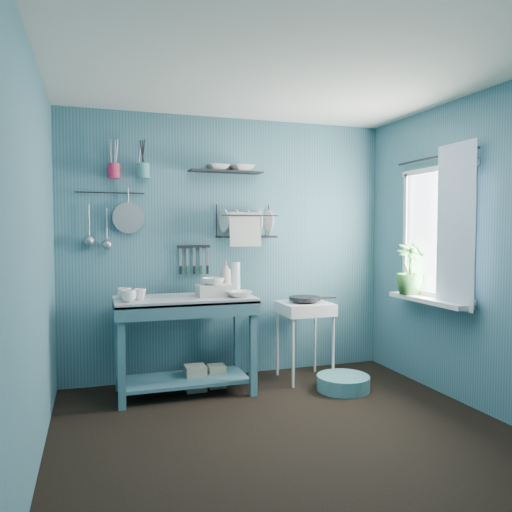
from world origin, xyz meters
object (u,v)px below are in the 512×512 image
object	(u,v)px
wash_tub	(213,290)
potted_plant	(410,269)
mug_mid	(140,294)
water_bottle	(235,277)
mug_right	(125,294)
storage_tin_large	(195,378)
mug_left	(128,296)
storage_tin_small	(216,376)
frying_pan	(305,298)
utensil_cup_teal	(143,171)
colander	(128,218)
hotplate_stand	(305,341)
floor_basin	(343,383)
utensil_cup_magenta	(114,171)
dish_rack	(246,221)
soap_bottle	(226,276)
work_counter	(185,345)

from	to	relation	value
wash_tub	potted_plant	bearing A→B (deg)	-10.79
mug_mid	water_bottle	xyz separation A→B (m)	(0.90, 0.28, 0.09)
mug_right	storage_tin_large	world-z (taller)	mug_right
mug_left	storage_tin_small	xyz separation A→B (m)	(0.78, 0.24, -0.79)
wash_tub	frying_pan	distance (m)	0.91
utensil_cup_teal	mug_right	bearing A→B (deg)	-119.34
mug_right	colander	bearing A→B (deg)	80.65
mug_mid	potted_plant	bearing A→B (deg)	-7.07
storage_tin_large	water_bottle	bearing A→B (deg)	22.04
storage_tin_large	storage_tin_small	world-z (taller)	storage_tin_large
water_bottle	hotplate_stand	bearing A→B (deg)	-15.04
floor_basin	mug_mid	bearing A→B (deg)	170.25
wash_tub	utensil_cup_magenta	distance (m)	1.38
utensil_cup_magenta	mug_left	bearing A→B (deg)	-81.07
mug_left	potted_plant	bearing A→B (deg)	-4.53
storage_tin_large	dish_rack	bearing A→B (deg)	24.45
soap_bottle	dish_rack	distance (m)	0.57
utensil_cup_teal	colander	world-z (taller)	utensil_cup_teal
frying_pan	floor_basin	world-z (taller)	frying_pan
potted_plant	storage_tin_small	distance (m)	2.02
dish_rack	storage_tin_small	world-z (taller)	dish_rack
storage_tin_large	utensil_cup_teal	bearing A→B (deg)	143.23
hotplate_stand	work_counter	bearing A→B (deg)	-172.59
mug_mid	potted_plant	size ratio (longest dim) A/B	0.21
work_counter	colander	world-z (taller)	colander
dish_rack	colander	bearing A→B (deg)	166.16
colander	storage_tin_large	xyz separation A→B (m)	(0.54, -0.33, -1.42)
soap_bottle	wash_tub	bearing A→B (deg)	-127.69
mug_left	floor_basin	distance (m)	2.02
frying_pan	colander	distance (m)	1.79
utensil_cup_teal	storage_tin_large	xyz separation A→B (m)	(0.40, -0.30, -1.84)
work_counter	colander	distance (m)	1.25
mug_mid	colander	world-z (taller)	colander
colander	potted_plant	world-z (taller)	colander
mug_right	storage_tin_large	size ratio (longest dim) A/B	0.56
frying_pan	storage_tin_small	size ratio (longest dim) A/B	1.50
frying_pan	potted_plant	bearing A→B (deg)	-25.09
mug_left	utensil_cup_magenta	distance (m)	1.17
mug_mid	water_bottle	bearing A→B (deg)	17.28
water_bottle	soap_bottle	bearing A→B (deg)	-168.69
work_counter	utensil_cup_teal	size ratio (longest dim) A/B	9.15
mug_mid	wash_tub	size ratio (longest dim) A/B	0.36
colander	storage_tin_large	world-z (taller)	colander
utensil_cup_magenta	floor_basin	size ratio (longest dim) A/B	0.28
soap_bottle	storage_tin_large	bearing A→B (deg)	-154.89
utensil_cup_teal	floor_basin	world-z (taller)	utensil_cup_teal
soap_bottle	utensil_cup_magenta	world-z (taller)	utensil_cup_magenta
mug_mid	frying_pan	xyz separation A→B (m)	(1.53, 0.11, -0.11)
hotplate_stand	utensil_cup_magenta	bearing A→B (deg)	174.97
work_counter	wash_tub	bearing A→B (deg)	-11.80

